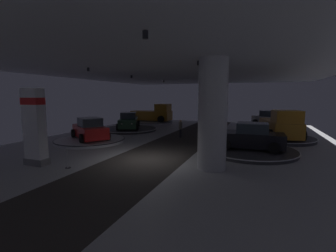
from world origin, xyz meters
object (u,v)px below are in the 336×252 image
display_car_mid_left (90,129)px  display_car_mid_right (250,137)px  brand_sign_pylon (34,126)px  display_platform_mid_left (90,140)px  display_platform_deep_right (272,128)px  display_platform_deep_left (151,122)px  display_platform_mid_right (249,150)px  display_platform_far_right (279,138)px  display_car_far_left (129,121)px  display_car_deep_right (272,119)px  column_right (213,115)px  display_platform_far_left (129,129)px  visitor_walking_near (180,127)px  pickup_truck_far_right (281,126)px  pickup_truck_deep_left (153,114)px

display_car_mid_left → display_car_mid_right: (12.08, 1.07, -0.01)m
brand_sign_pylon → display_platform_mid_left: brand_sign_pylon is taller
display_platform_mid_left → display_platform_deep_right: bearing=43.8°
display_platform_deep_left → display_platform_mid_right: (13.04, -12.26, -0.06)m
display_platform_mid_left → display_car_mid_right: bearing=5.0°
display_platform_far_right → display_platform_mid_left: size_ratio=1.04×
display_car_far_left → display_platform_deep_right: display_car_far_left is taller
display_car_deep_right → display_car_mid_left: bearing=-136.0°
column_right → brand_sign_pylon: column_right is taller
display_car_far_left → display_car_deep_right: 15.80m
display_platform_deep_left → display_platform_deep_right: (14.85, 0.01, 0.00)m
display_platform_far_left → display_platform_deep_left: 6.64m
display_platform_far_left → display_platform_far_right: (14.65, -0.11, 0.03)m
display_platform_deep_left → visitor_walking_near: (7.06, -8.67, 0.71)m
display_platform_far_left → pickup_truck_far_right: (14.72, -0.43, 1.09)m
display_car_mid_right → display_car_deep_right: display_car_deep_right is taller
display_platform_deep_right → display_car_far_left: bearing=-155.3°
display_car_mid_left → display_platform_mid_right: 12.12m
display_platform_far_right → display_platform_far_left: bearing=179.6°
brand_sign_pylon → display_car_mid_right: size_ratio=0.95×
display_car_deep_right → visitor_walking_near: display_car_deep_right is taller
column_right → display_car_mid_left: size_ratio=1.23×
column_right → display_car_far_left: bearing=137.5°
display_car_far_left → display_platform_mid_right: display_car_far_left is taller
display_platform_mid_right → pickup_truck_deep_left: bearing=136.0°
display_platform_far_right → display_car_deep_right: bearing=92.7°
column_right → display_car_mid_left: column_right is taller
display_car_mid_right → display_car_far_left: bearing=155.7°
pickup_truck_deep_left → display_platform_deep_right: (14.53, 0.01, -1.09)m
display_platform_mid_left → display_car_mid_right: 12.18m
column_right → display_platform_mid_right: column_right is taller
display_car_mid_right → display_platform_deep_right: (1.78, 12.28, -0.81)m
brand_sign_pylon → display_platform_far_right: 17.98m
brand_sign_pylon → pickup_truck_deep_left: size_ratio=0.76×
brand_sign_pylon → visitor_walking_near: 11.72m
display_platform_mid_left → display_platform_deep_right: 19.25m
display_platform_mid_left → brand_sign_pylon: bearing=-75.5°
display_car_mid_left → visitor_walking_near: (6.07, 4.67, -0.12)m
display_platform_far_right → display_platform_mid_left: bearing=-155.1°
column_right → display_platform_deep_right: (3.43, 16.64, -2.55)m
brand_sign_pylon → display_platform_far_left: size_ratio=0.68×
pickup_truck_far_right → display_car_mid_left: pickup_truck_far_right is taller
brand_sign_pylon → display_car_mid_right: (10.53, 7.15, -1.09)m
display_platform_far_left → display_platform_deep_right: 15.81m
column_right → visitor_walking_near: bearing=118.7°
brand_sign_pylon → display_platform_far_right: (12.60, 12.68, -1.94)m
display_platform_far_right → display_car_mid_right: 5.97m
display_platform_far_left → display_platform_deep_left: (-0.49, 6.62, 0.06)m
display_car_mid_right → column_right: bearing=-110.7°
display_car_mid_left → pickup_truck_deep_left: 13.36m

